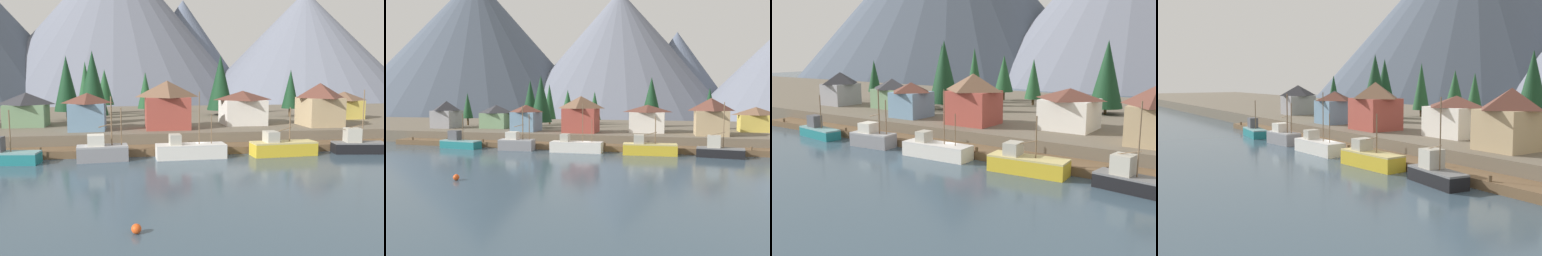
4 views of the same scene
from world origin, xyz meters
TOP-DOWN VIEW (x-y plane):
  - ground_plane at (0.00, 20.00)m, footprint 400.00×400.00m
  - dock at (0.00, 1.99)m, footprint 80.00×4.00m
  - shoreline_bank at (0.00, 32.00)m, footprint 400.00×56.00m
  - mountain_west_peak at (-102.19, 141.68)m, footprint 152.20×152.20m
  - fishing_boat_teal at (-23.79, -1.90)m, footprint 8.26×3.58m
  - fishing_boat_grey at (-12.15, -1.77)m, footprint 6.53×3.25m
  - fishing_boat_white at (-0.84, -1.73)m, footprint 9.18×3.16m
  - fishing_boat_yellow at (11.82, -1.81)m, footprint 8.97×3.32m
  - fishing_boat_black at (22.85, -1.80)m, footprint 7.43×3.40m
  - house_white at (10.63, 13.76)m, footprint 7.36×6.88m
  - house_blue at (-14.87, 9.74)m, footprint 5.56×5.81m
  - house_green at (-25.23, 16.18)m, footprint 6.74×5.57m
  - house_grey at (-37.38, 14.12)m, footprint 5.49×6.45m
  - house_red at (-2.70, 9.68)m, footprint 7.11×6.17m
  - house_tan at (22.74, 9.85)m, footprint 6.11×7.12m
  - conifer_near_left at (-13.86, 38.90)m, footprint 4.03×4.03m
  - conifer_mid_left at (10.56, 30.80)m, footprint 5.63×5.63m
  - conifer_mid_right at (-37.35, 23.44)m, footprint 2.84×2.84m
  - conifer_back_left at (-17.36, 32.60)m, footprint 3.58×3.58m
  - conifer_back_right at (-19.99, 24.93)m, footprint 4.68×4.68m
  - conifer_centre at (-14.73, 18.59)m, footprint 5.25×5.25m
  - conifer_far_left at (-5.03, 34.99)m, footprint 3.40×3.40m

SIDE VIEW (x-z plane):
  - ground_plane at x=0.00m, z-range -1.00..0.00m
  - dock at x=0.00m, z-range -0.30..1.30m
  - fishing_boat_teal at x=-23.79m, z-range -2.27..4.34m
  - fishing_boat_white at x=-0.84m, z-range -3.30..5.39m
  - fishing_boat_yellow at x=11.82m, z-range -2.13..4.37m
  - fishing_boat_black at x=22.85m, z-range -3.24..5.59m
  - shoreline_bank at x=0.00m, z-range 0.00..2.50m
  - fishing_boat_grey at x=-12.15m, z-range -2.80..5.35m
  - house_green at x=-25.23m, z-range 2.56..8.11m
  - house_blue at x=-14.87m, z-range 2.56..8.24m
  - house_white at x=10.63m, z-range 2.56..8.27m
  - house_grey at x=-37.38m, z-range 2.57..9.07m
  - house_tan at x=22.74m, z-range 2.58..9.66m
  - house_red at x=-2.70m, z-range 2.58..10.08m
  - conifer_far_left at x=-5.03m, z-range 3.12..12.27m
  - conifer_mid_right at x=-37.35m, z-range 3.40..12.09m
  - conifer_near_left at x=-13.86m, z-range 3.43..13.18m
  - conifer_back_left at x=-17.36m, z-range 3.22..14.45m
  - conifer_back_right at x=-19.99m, z-range 3.35..15.31m
  - conifer_mid_left at x=10.56m, z-range 3.05..15.62m
  - conifer_centre at x=-14.73m, z-range 3.22..15.79m
  - mountain_west_peak at x=-102.19m, z-range 0.00..85.88m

